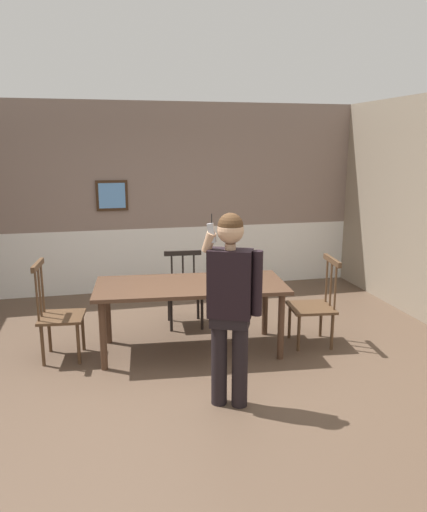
{
  "coord_description": "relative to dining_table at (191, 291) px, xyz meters",
  "views": [
    {
      "loc": [
        -0.69,
        -4.52,
        2.26
      ],
      "look_at": [
        0.27,
        -0.33,
        1.27
      ],
      "focal_mm": 34.36,
      "sensor_mm": 36.0,
      "label": 1
    }
  ],
  "objects": [
    {
      "name": "room_back_partition",
      "position": [
        -0.22,
        2.51,
        0.69
      ],
      "size": [
        6.73,
        0.17,
        2.88
      ],
      "color": "gray",
      "rests_on": "ground_plane"
    },
    {
      "name": "ground_plane",
      "position": [
        -0.22,
        -0.53,
        -0.69
      ],
      "size": [
        7.4,
        7.4,
        0.0
      ],
      "primitive_type": "plane",
      "color": "brown"
    },
    {
      "name": "chair_at_table_head",
      "position": [
        1.41,
        -0.12,
        -0.22
      ],
      "size": [
        0.53,
        0.53,
        1.01
      ],
      "rotation": [
        0.0,
        0.0,
        1.46
      ],
      "color": "#513823",
      "rests_on": "ground_plane"
    },
    {
      "name": "person_figure",
      "position": [
        0.12,
        -1.23,
        0.29
      ],
      "size": [
        0.49,
        0.33,
        1.71
      ],
      "rotation": [
        0.0,
        0.0,
        2.71
      ],
      "color": "black",
      "rests_on": "ground_plane"
    },
    {
      "name": "chair_by_doorway",
      "position": [
        0.07,
        0.84,
        -0.23
      ],
      "size": [
        0.51,
        0.51,
        0.92
      ],
      "rotation": [
        0.0,
        0.0,
        3.07
      ],
      "color": "black",
      "rests_on": "ground_plane"
    },
    {
      "name": "chair_near_window",
      "position": [
        -1.41,
        0.12,
        -0.19
      ],
      "size": [
        0.5,
        0.5,
        1.07
      ],
      "rotation": [
        0.0,
        0.0,
        4.61
      ],
      "color": "#513823",
      "rests_on": "ground_plane"
    },
    {
      "name": "dining_table",
      "position": [
        0.0,
        0.0,
        0.0
      ],
      "size": [
        2.13,
        1.08,
        0.78
      ],
      "rotation": [
        0.0,
        0.0,
        -0.09
      ],
      "color": "#4C3323",
      "rests_on": "ground_plane"
    }
  ]
}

